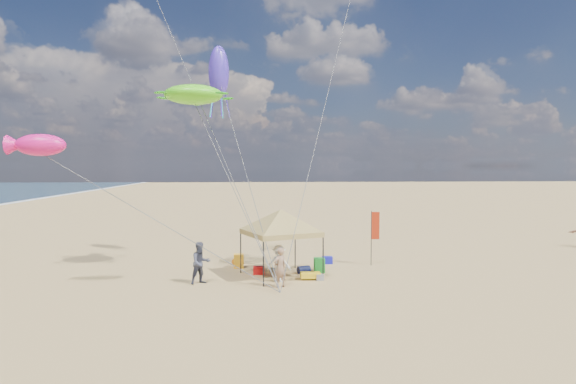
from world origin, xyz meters
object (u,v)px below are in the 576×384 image
object	(u,v)px
feather_flag	(374,229)
cooler_blue	(327,260)
canopy_tent	(281,212)
chair_green	(319,265)
person_near_a	(280,268)
person_near_b	(201,263)
beach_cart	(310,275)
person_near_c	(279,264)
chair_yellow	(239,261)
cooler_red	(259,270)

from	to	relation	value
feather_flag	cooler_blue	distance (m)	2.99
canopy_tent	chair_green	size ratio (longest dim) A/B	7.89
person_near_a	person_near_b	size ratio (longest dim) A/B	0.92
cooler_blue	beach_cart	world-z (taller)	cooler_blue
person_near_a	person_near_c	distance (m)	0.99
cooler_blue	person_near_a	size ratio (longest dim) A/B	0.32
feather_flag	chair_green	distance (m)	3.76
person_near_b	chair_green	bearing A→B (deg)	-10.92
chair_yellow	person_near_b	size ratio (longest dim) A/B	0.38
feather_flag	chair_yellow	xyz separation A→B (m)	(-7.02, -0.12, -1.56)
canopy_tent	chair_green	bearing A→B (deg)	21.50
person_near_a	person_near_b	bearing A→B (deg)	-49.61
person_near_c	canopy_tent	bearing A→B (deg)	-81.50
feather_flag	cooler_blue	xyz separation A→B (m)	(-2.37, 0.60, -1.72)
person_near_b	person_near_a	bearing A→B (deg)	-45.17
feather_flag	person_near_a	xyz separation A→B (m)	(-5.16, -4.34, -1.06)
cooler_red	cooler_blue	size ratio (longest dim) A/B	1.00
canopy_tent	cooler_blue	xyz separation A→B (m)	(2.64, 2.85, -2.84)
canopy_tent	chair_yellow	world-z (taller)	canopy_tent
chair_yellow	person_near_a	xyz separation A→B (m)	(1.86, -4.22, 0.50)
cooler_blue	chair_yellow	xyz separation A→B (m)	(-4.65, -0.72, 0.16)
feather_flag	person_near_a	size ratio (longest dim) A/B	1.68
cooler_red	person_near_b	world-z (taller)	person_near_b
cooler_red	person_near_c	world-z (taller)	person_near_c
canopy_tent	beach_cart	world-z (taller)	canopy_tent
chair_green	person_near_a	world-z (taller)	person_near_a
chair_green	beach_cart	xyz separation A→B (m)	(-0.61, -1.51, -0.15)
chair_yellow	feather_flag	bearing A→B (deg)	0.97
person_near_c	cooler_red	bearing A→B (deg)	-46.44
chair_green	person_near_a	bearing A→B (deg)	-126.04
chair_green	person_near_b	world-z (taller)	person_near_b
person_near_a	chair_green	bearing A→B (deg)	-160.81
canopy_tent	cooler_red	world-z (taller)	canopy_tent
person_near_b	cooler_blue	bearing A→B (deg)	2.57
person_near_b	person_near_c	size ratio (longest dim) A/B	1.12
feather_flag	person_near_c	xyz separation A→B (m)	(-5.15, -3.35, -1.08)
cooler_red	chair_green	xyz separation A→B (m)	(2.94, 0.21, 0.16)
feather_flag	beach_cart	distance (m)	5.05
feather_flag	cooler_red	world-z (taller)	feather_flag
person_near_b	feather_flag	bearing A→B (deg)	-8.61
chair_green	chair_yellow	bearing A→B (deg)	160.92
cooler_blue	chair_yellow	world-z (taller)	chair_yellow
canopy_tent	cooler_blue	world-z (taller)	canopy_tent
cooler_red	cooler_blue	bearing A→B (deg)	32.14
beach_cart	person_near_a	size ratio (longest dim) A/B	0.53
person_near_b	canopy_tent	bearing A→B (deg)	-12.07
beach_cart	person_near_c	world-z (taller)	person_near_c
feather_flag	cooler_red	xyz separation A→B (m)	(-6.03, -1.69, -1.72)
cooler_blue	chair_yellow	distance (m)	4.70
beach_cart	chair_green	bearing A→B (deg)	67.88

